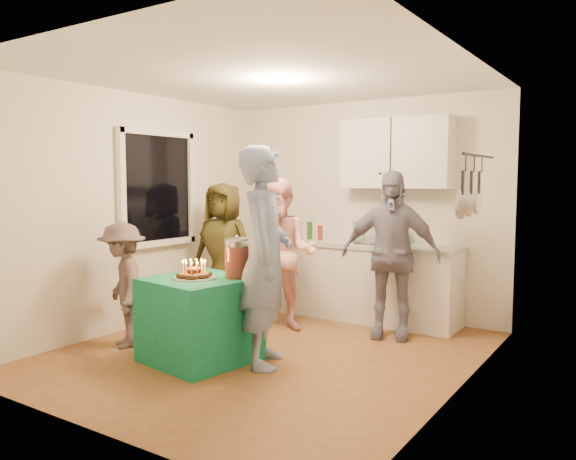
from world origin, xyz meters
The scene contains 19 objects.
floor centered at (0.00, 0.00, 0.00)m, with size 4.00×4.00×0.00m, color brown.
ceiling centered at (0.00, 0.00, 2.60)m, with size 4.00×4.00×0.00m, color white.
back_wall centered at (0.00, 2.00, 1.30)m, with size 3.60×3.60×0.00m, color silver.
left_wall centered at (-1.80, 0.00, 1.30)m, with size 4.00×4.00×0.00m, color silver.
right_wall centered at (1.80, 0.00, 1.30)m, with size 4.00×4.00×0.00m, color silver.
window_night centered at (-1.77, 0.30, 1.55)m, with size 0.04×1.00×1.20m, color black.
counter centered at (0.20, 1.70, 0.43)m, with size 2.20×0.58×0.86m, color white.
countertop centered at (0.20, 1.70, 0.89)m, with size 2.24×0.62×0.05m, color beige.
upper_cabinet centered at (0.50, 1.85, 1.95)m, with size 1.30×0.30×0.80m, color white.
pot_rack centered at (1.72, 0.70, 1.60)m, with size 0.12×1.00×0.60m, color black.
microwave centered at (0.35, 1.70, 1.05)m, with size 0.50×0.34×0.28m, color white.
party_table centered at (-0.38, -0.53, 0.38)m, with size 0.85×0.85×0.76m, color #11764F.
donut_cake centered at (-0.40, -0.58, 0.85)m, with size 0.38×0.38×0.18m, color #381C0C, non-canonical shape.
punch_jar centered at (-0.11, -0.32, 0.93)m, with size 0.22×0.22×0.34m, color #AD210D.
man_birthday centered at (0.17, -0.28, 0.97)m, with size 0.71×0.47×1.94m, color #7D90B6.
woman_back_left centered at (-1.25, 0.85, 0.81)m, with size 0.79×0.51×1.61m, color brown.
woman_back_center centered at (-0.37, 0.77, 0.83)m, with size 0.81×0.63×1.67m, color #F98182.
woman_back_right centered at (0.75, 1.15, 0.87)m, with size 1.02×0.43×1.74m, color #140F33.
child_near_left centered at (-1.32, -0.61, 0.62)m, with size 0.80×0.46×1.23m, color #4E3F3E.
Camera 1 is at (3.03, -4.27, 1.63)m, focal length 35.00 mm.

